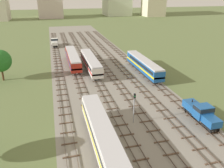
# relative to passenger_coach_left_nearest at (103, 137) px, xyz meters

# --- Properties ---
(ground_plane) EXTENTS (480.00, 480.00, 0.00)m
(ground_plane) POSITION_rel_passenger_coach_left_nearest_xyz_m (6.73, 39.75, -2.61)
(ground_plane) COLOR #5B6B3D
(ballast_bed) EXTENTS (26.45, 176.00, 0.01)m
(ballast_bed) POSITION_rel_passenger_coach_left_nearest_xyz_m (6.73, 39.75, -2.61)
(ballast_bed) COLOR gray
(ballast_bed) RESTS_ON ground
(track_far_left) EXTENTS (2.40, 126.00, 0.29)m
(track_far_left) POSITION_rel_passenger_coach_left_nearest_xyz_m (-4.49, 40.75, -2.48)
(track_far_left) COLOR #47382D
(track_far_left) RESTS_ON ground
(track_left) EXTENTS (2.40, 126.00, 0.29)m
(track_left) POSITION_rel_passenger_coach_left_nearest_xyz_m (0.00, 40.75, -2.48)
(track_left) COLOR #47382D
(track_left) RESTS_ON ground
(track_centre_left) EXTENTS (2.40, 126.00, 0.29)m
(track_centre_left) POSITION_rel_passenger_coach_left_nearest_xyz_m (4.49, 40.75, -2.48)
(track_centre_left) COLOR #47382D
(track_centre_left) RESTS_ON ground
(track_centre) EXTENTS (2.40, 126.00, 0.29)m
(track_centre) POSITION_rel_passenger_coach_left_nearest_xyz_m (8.98, 40.75, -2.48)
(track_centre) COLOR #47382D
(track_centre) RESTS_ON ground
(track_centre_right) EXTENTS (2.40, 126.00, 0.29)m
(track_centre_right) POSITION_rel_passenger_coach_left_nearest_xyz_m (13.47, 40.75, -2.48)
(track_centre_right) COLOR #47382D
(track_centre_right) RESTS_ON ground
(track_right) EXTENTS (2.40, 126.00, 0.29)m
(track_right) POSITION_rel_passenger_coach_left_nearest_xyz_m (17.96, 40.75, -2.48)
(track_right) COLOR #47382D
(track_right) RESTS_ON ground
(passenger_coach_left_nearest) EXTENTS (2.96, 22.00, 3.80)m
(passenger_coach_left_nearest) POSITION_rel_passenger_coach_left_nearest_xyz_m (0.00, 0.00, 0.00)
(passenger_coach_left_nearest) COLOR beige
(passenger_coach_left_nearest) RESTS_ON ground
(shunter_loco_right_near) EXTENTS (2.74, 8.46, 3.10)m
(shunter_loco_right_near) POSITION_rel_passenger_coach_left_nearest_xyz_m (17.96, 3.81, -0.60)
(shunter_loco_right_near) COLOR #194C8C
(shunter_loco_right_near) RESTS_ON ground
(diesel_railcar_right_mid) EXTENTS (2.96, 20.50, 3.80)m
(diesel_railcar_right_mid) POSITION_rel_passenger_coach_left_nearest_xyz_m (17.96, 30.11, -0.02)
(diesel_railcar_right_mid) COLOR #194C8C
(diesel_railcar_right_mid) RESTS_ON ground
(diesel_railcar_centre_left_midfar) EXTENTS (2.96, 20.50, 3.80)m
(diesel_railcar_centre_left_midfar) POSITION_rel_passenger_coach_left_nearest_xyz_m (4.49, 36.06, -0.02)
(diesel_railcar_centre_left_midfar) COLOR beige
(diesel_railcar_centre_left_midfar) RESTS_ON ground
(diesel_railcar_left_far) EXTENTS (2.96, 20.50, 3.80)m
(diesel_railcar_left_far) POSITION_rel_passenger_coach_left_nearest_xyz_m (-0.00, 41.58, -0.02)
(diesel_railcar_left_far) COLOR maroon
(diesel_railcar_left_far) RESTS_ON ground
(shunter_loco_far_left_farther) EXTENTS (2.74, 8.46, 3.10)m
(shunter_loco_far_left_farther) POSITION_rel_passenger_coach_left_nearest_xyz_m (-4.49, 70.46, -0.60)
(shunter_loco_far_left_farther) COLOR white
(shunter_loco_far_left_farther) RESTS_ON ground
(signal_post_nearest) EXTENTS (0.28, 0.47, 5.65)m
(signal_post_nearest) POSITION_rel_passenger_coach_left_nearest_xyz_m (6.73, 6.52, 0.96)
(signal_post_nearest) COLOR gray
(signal_post_nearest) RESTS_ON ground
(lineside_tree_0) EXTENTS (5.48, 5.48, 7.87)m
(lineside_tree_0) POSITION_rel_passenger_coach_left_nearest_xyz_m (-18.38, 34.22, 2.50)
(lineside_tree_0) COLOR #4C331E
(lineside_tree_0) RESTS_ON ground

